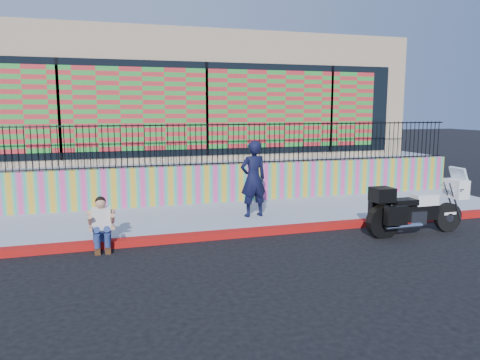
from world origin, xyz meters
name	(u,v)px	position (x,y,z in m)	size (l,w,h in m)	color
ground	(250,236)	(0.00, 0.00, 0.00)	(90.00, 90.00, 0.00)	black
red_curb	(250,232)	(0.00, 0.00, 0.07)	(16.00, 0.30, 0.15)	#A7140B
sidewalk	(230,216)	(0.00, 1.65, 0.07)	(16.00, 3.00, 0.15)	#9098AD
mural_wall	(215,184)	(0.00, 3.25, 0.70)	(16.00, 0.20, 1.10)	#E53C91
metal_fence	(214,144)	(0.00, 3.25, 1.85)	(15.80, 0.04, 1.20)	black
elevated_platform	(183,166)	(0.00, 8.35, 0.62)	(16.00, 10.00, 1.25)	#9098AD
storefront_building	(183,98)	(0.00, 8.13, 3.25)	(14.00, 8.06, 4.00)	tan
police_motorcycle	(415,207)	(3.65, -1.03, 0.64)	(2.45, 0.81, 1.52)	black
police_officer	(253,179)	(0.50, 1.21, 1.12)	(0.70, 0.46, 1.93)	black
seated_man	(102,228)	(-3.23, -0.12, 0.45)	(0.54, 0.71, 1.06)	navy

